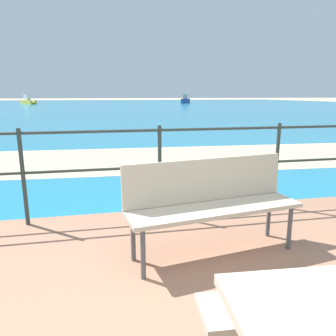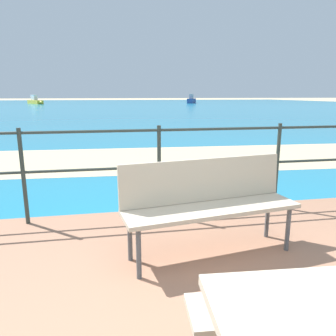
% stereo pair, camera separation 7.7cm
% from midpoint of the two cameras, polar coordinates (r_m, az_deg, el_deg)
% --- Properties ---
extents(sea_water, '(90.00, 90.00, 0.01)m').
position_cam_midpoint_polar(sea_water, '(41.15, -9.82, 10.79)').
color(sea_water, teal).
rests_on(sea_water, ground).
extents(beach_strip, '(54.08, 5.50, 0.01)m').
position_cam_midpoint_polar(beach_strip, '(7.36, -5.67, 1.58)').
color(beach_strip, tan).
rests_on(beach_strip, ground).
extents(park_bench, '(1.59, 0.64, 0.84)m').
position_cam_midpoint_polar(park_bench, '(2.85, 7.98, -5.24)').
color(park_bench, '#BCAD93').
rests_on(park_bench, patio_paving).
extents(railing_fence, '(5.94, 0.04, 1.06)m').
position_cam_midpoint_polar(railing_fence, '(3.66, -0.99, 1.59)').
color(railing_fence, '#2D3833').
rests_on(railing_fence, patio_paving).
extents(boat_near, '(2.33, 3.76, 1.45)m').
position_cam_midpoint_polar(boat_near, '(54.42, 4.27, 11.94)').
color(boat_near, '#2D478C').
rests_on(boat_near, sea_water).
extents(boat_mid, '(3.29, 5.36, 1.37)m').
position_cam_midpoint_polar(boat_mid, '(54.57, -22.54, 10.96)').
color(boat_mid, yellow).
rests_on(boat_mid, sea_water).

